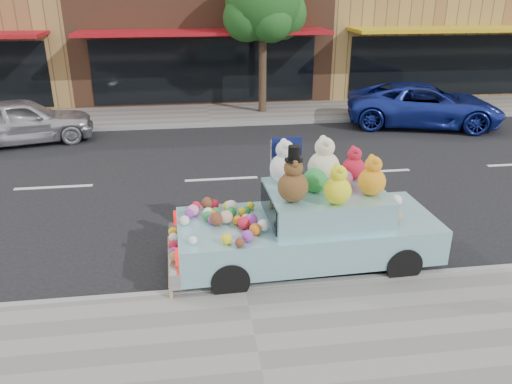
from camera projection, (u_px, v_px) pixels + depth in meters
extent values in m
plane|color=black|center=(221.00, 179.00, 12.37)|extent=(120.00, 120.00, 0.00)
cube|color=gray|center=(258.00, 355.00, 6.40)|extent=(60.00, 3.00, 0.12)
cube|color=gray|center=(208.00, 115.00, 18.29)|extent=(60.00, 3.00, 0.12)
cube|color=gray|center=(245.00, 290.00, 7.77)|extent=(60.00, 0.12, 0.13)
cube|color=gray|center=(211.00, 125.00, 16.92)|extent=(60.00, 0.12, 0.13)
cube|color=brown|center=(200.00, 8.00, 22.00)|extent=(10.00, 8.00, 7.00)
cube|color=black|center=(205.00, 71.00, 19.13)|extent=(8.50, 0.06, 2.40)
cube|color=#AA0F18|center=(205.00, 32.00, 17.75)|extent=(9.00, 1.80, 0.12)
cube|color=#A98547|center=(415.00, 7.00, 23.26)|extent=(10.00, 8.00, 7.00)
cube|color=black|center=(450.00, 66.00, 20.39)|extent=(8.50, 0.06, 2.40)
cube|color=gold|center=(468.00, 29.00, 19.01)|extent=(9.00, 1.80, 0.12)
cylinder|color=#38281C|center=(263.00, 71.00, 17.95)|extent=(0.28, 0.28, 3.20)
sphere|color=#164F1A|center=(263.00, 2.00, 17.06)|extent=(2.60, 2.60, 2.60)
sphere|color=#164F1A|center=(281.00, 14.00, 17.58)|extent=(1.80, 1.80, 1.80)
sphere|color=#164F1A|center=(246.00, 18.00, 17.00)|extent=(1.60, 1.60, 1.60)
sphere|color=#164F1A|center=(271.00, 22.00, 16.77)|extent=(1.40, 1.40, 1.40)
sphere|color=#164F1A|center=(252.00, 10.00, 17.69)|extent=(1.60, 1.60, 1.60)
imported|color=#B6B5BA|center=(22.00, 121.00, 14.94)|extent=(4.33, 2.60, 1.38)
imported|color=#1B2C97|center=(424.00, 105.00, 16.83)|extent=(5.57, 3.70, 1.42)
cylinder|color=black|center=(403.00, 264.00, 8.03)|extent=(0.61, 0.22, 0.60)
cylinder|color=black|center=(367.00, 222.00, 9.45)|extent=(0.61, 0.22, 0.60)
cylinder|color=black|center=(230.00, 280.00, 7.60)|extent=(0.61, 0.22, 0.60)
cylinder|color=black|center=(220.00, 233.00, 9.02)|extent=(0.61, 0.22, 0.60)
cube|color=#8DC9D3|center=(306.00, 235.00, 8.43)|extent=(4.35, 1.83, 0.60)
cube|color=#8DC9D3|center=(325.00, 204.00, 8.26)|extent=(1.95, 1.56, 0.50)
cube|color=silver|center=(174.00, 254.00, 8.14)|extent=(0.22, 1.78, 0.26)
cube|color=red|center=(177.00, 257.00, 7.41)|extent=(0.07, 0.28, 0.16)
cube|color=red|center=(175.00, 218.00, 8.65)|extent=(0.07, 0.28, 0.16)
cube|color=black|center=(269.00, 208.00, 8.12)|extent=(0.08, 1.30, 0.40)
sphere|color=#563618|center=(293.00, 187.00, 7.66)|extent=(0.48, 0.48, 0.48)
sphere|color=#563618|center=(293.00, 168.00, 7.54)|extent=(0.30, 0.30, 0.30)
sphere|color=#563618|center=(295.00, 164.00, 7.41)|extent=(0.11, 0.11, 0.11)
sphere|color=#563618|center=(292.00, 160.00, 7.60)|extent=(0.11, 0.11, 0.11)
cylinder|color=black|center=(294.00, 160.00, 7.49)|extent=(0.28, 0.28, 0.02)
cylinder|color=black|center=(294.00, 153.00, 7.45)|extent=(0.18, 0.18, 0.22)
sphere|color=beige|center=(324.00, 167.00, 8.39)|extent=(0.54, 0.54, 0.54)
sphere|color=beige|center=(325.00, 147.00, 8.26)|extent=(0.34, 0.34, 0.34)
sphere|color=beige|center=(327.00, 143.00, 8.11)|extent=(0.13, 0.13, 0.13)
sphere|color=beige|center=(323.00, 139.00, 8.32)|extent=(0.13, 0.13, 0.13)
sphere|color=orange|center=(372.00, 182.00, 7.91)|extent=(0.44, 0.44, 0.44)
sphere|color=orange|center=(373.00, 165.00, 7.80)|extent=(0.27, 0.27, 0.27)
sphere|color=orange|center=(376.00, 161.00, 7.68)|extent=(0.10, 0.10, 0.10)
sphere|color=orange|center=(372.00, 157.00, 7.85)|extent=(0.10, 0.10, 0.10)
sphere|color=#AF1228|center=(353.00, 168.00, 8.55)|extent=(0.40, 0.40, 0.40)
sphere|color=#AF1228|center=(355.00, 154.00, 8.45)|extent=(0.25, 0.25, 0.25)
sphere|color=#AF1228|center=(357.00, 151.00, 8.34)|extent=(0.09, 0.09, 0.09)
sphere|color=#AF1228|center=(353.00, 148.00, 8.50)|extent=(0.09, 0.09, 0.09)
sphere|color=silver|center=(285.00, 168.00, 8.39)|extent=(0.51, 0.51, 0.51)
sphere|color=silver|center=(285.00, 150.00, 8.26)|extent=(0.32, 0.32, 0.32)
sphere|color=silver|center=(287.00, 146.00, 8.12)|extent=(0.12, 0.12, 0.12)
sphere|color=silver|center=(284.00, 142.00, 8.32)|extent=(0.12, 0.12, 0.12)
sphere|color=yellow|center=(337.00, 191.00, 7.59)|extent=(0.43, 0.43, 0.43)
sphere|color=yellow|center=(339.00, 174.00, 7.48)|extent=(0.26, 0.26, 0.26)
sphere|color=yellow|center=(341.00, 170.00, 7.36)|extent=(0.10, 0.10, 0.10)
sphere|color=yellow|center=(337.00, 166.00, 7.53)|extent=(0.10, 0.10, 0.10)
sphere|color=#217B32|center=(315.00, 181.00, 8.07)|extent=(0.40, 0.40, 0.40)
sphere|color=pink|center=(343.00, 179.00, 8.20)|extent=(0.32, 0.32, 0.32)
sphere|color=#C05F12|center=(212.00, 214.00, 8.31)|extent=(0.15, 0.15, 0.15)
sphere|color=#C05F12|center=(237.00, 220.00, 8.09)|extent=(0.16, 0.16, 0.16)
sphere|color=pink|center=(193.00, 210.00, 8.39)|extent=(0.20, 0.20, 0.20)
sphere|color=white|center=(263.00, 225.00, 7.87)|extent=(0.19, 0.19, 0.19)
sphere|color=#217B32|center=(231.00, 212.00, 8.34)|extent=(0.18, 0.18, 0.18)
sphere|color=white|center=(193.00, 240.00, 7.47)|extent=(0.13, 0.13, 0.13)
sphere|color=red|center=(231.00, 206.00, 8.58)|extent=(0.19, 0.19, 0.19)
sphere|color=beige|center=(231.00, 206.00, 8.53)|extent=(0.21, 0.21, 0.21)
sphere|color=#5D2C1A|center=(240.00, 243.00, 7.39)|extent=(0.15, 0.15, 0.15)
sphere|color=#217B32|center=(246.00, 211.00, 8.44)|extent=(0.15, 0.15, 0.15)
sphere|color=#C05F12|center=(255.00, 229.00, 7.75)|extent=(0.19, 0.19, 0.19)
sphere|color=purple|center=(189.00, 213.00, 8.32)|extent=(0.16, 0.16, 0.16)
sphere|color=gold|center=(227.00, 239.00, 7.47)|extent=(0.17, 0.17, 0.17)
sphere|color=gold|center=(242.00, 212.00, 8.40)|extent=(0.15, 0.15, 0.15)
sphere|color=#5D2C1A|center=(216.00, 219.00, 8.05)|extent=(0.22, 0.22, 0.22)
sphere|color=#5D2C1A|center=(207.00, 203.00, 8.65)|extent=(0.22, 0.22, 0.22)
sphere|color=gold|center=(250.00, 206.00, 8.63)|extent=(0.14, 0.14, 0.14)
sphere|color=red|center=(244.00, 223.00, 7.94)|extent=(0.20, 0.20, 0.20)
sphere|color=beige|center=(208.00, 213.00, 8.32)|extent=(0.18, 0.18, 0.18)
sphere|color=pink|center=(246.00, 219.00, 8.10)|extent=(0.18, 0.18, 0.18)
sphere|color=purple|center=(251.00, 220.00, 8.01)|extent=(0.22, 0.22, 0.22)
sphere|color=red|center=(196.00, 206.00, 8.60)|extent=(0.16, 0.16, 0.16)
sphere|color=purple|center=(247.00, 236.00, 7.55)|extent=(0.19, 0.19, 0.19)
sphere|color=beige|center=(185.00, 220.00, 8.07)|extent=(0.16, 0.16, 0.16)
sphere|color=gold|center=(228.00, 206.00, 8.56)|extent=(0.19, 0.19, 0.19)
sphere|color=purple|center=(212.00, 220.00, 8.12)|extent=(0.15, 0.15, 0.15)
sphere|color=red|center=(214.00, 204.00, 8.67)|extent=(0.16, 0.16, 0.16)
sphere|color=#217B32|center=(208.00, 216.00, 8.22)|extent=(0.16, 0.16, 0.16)
sphere|color=#217B32|center=(215.00, 211.00, 8.44)|extent=(0.13, 0.13, 0.13)
sphere|color=#D8A88C|center=(226.00, 217.00, 8.10)|extent=(0.22, 0.22, 0.22)
sphere|color=purple|center=(174.00, 251.00, 7.83)|extent=(0.13, 0.13, 0.13)
sphere|color=red|center=(174.00, 245.00, 7.95)|extent=(0.17, 0.17, 0.17)
sphere|color=olive|center=(174.00, 256.00, 7.65)|extent=(0.16, 0.16, 0.16)
sphere|color=beige|center=(173.00, 238.00, 8.21)|extent=(0.15, 0.15, 0.15)
sphere|color=purple|center=(173.00, 233.00, 8.37)|extent=(0.15, 0.15, 0.15)
sphere|color=#C05F12|center=(173.00, 234.00, 8.34)|extent=(0.15, 0.15, 0.15)
sphere|color=gold|center=(173.00, 232.00, 8.38)|extent=(0.17, 0.17, 0.17)
sphere|color=#C05F12|center=(380.00, 206.00, 8.52)|extent=(0.24, 0.24, 0.24)
sphere|color=red|center=(391.00, 214.00, 8.29)|extent=(0.16, 0.16, 0.16)
sphere|color=olive|center=(396.00, 217.00, 8.15)|extent=(0.21, 0.21, 0.21)
sphere|color=beige|center=(396.00, 200.00, 8.77)|extent=(0.21, 0.21, 0.21)
cylinder|color=#997A54|center=(171.00, 296.00, 7.45)|extent=(0.06, 0.06, 0.17)
sphere|color=#997A54|center=(171.00, 290.00, 7.41)|extent=(0.07, 0.07, 0.07)
cylinder|color=#997A54|center=(171.00, 292.00, 7.53)|extent=(0.06, 0.06, 0.17)
sphere|color=#997A54|center=(171.00, 287.00, 7.50)|extent=(0.07, 0.07, 0.07)
cylinder|color=#997A54|center=(171.00, 289.00, 7.62)|extent=(0.06, 0.06, 0.17)
sphere|color=#997A54|center=(170.00, 283.00, 7.58)|extent=(0.07, 0.07, 0.07)
cylinder|color=#997A54|center=(171.00, 285.00, 7.71)|extent=(0.06, 0.06, 0.17)
sphere|color=#997A54|center=(170.00, 280.00, 7.67)|extent=(0.07, 0.07, 0.07)
cylinder|color=#997A54|center=(171.00, 282.00, 7.79)|extent=(0.06, 0.06, 0.17)
sphere|color=#997A54|center=(170.00, 277.00, 7.75)|extent=(0.07, 0.07, 0.07)
cylinder|color=#997A54|center=(171.00, 279.00, 7.88)|extent=(0.06, 0.06, 0.17)
sphere|color=#997A54|center=(170.00, 273.00, 7.84)|extent=(0.07, 0.07, 0.07)
cylinder|color=#997A54|center=(171.00, 275.00, 7.96)|extent=(0.06, 0.06, 0.17)
sphere|color=#997A54|center=(170.00, 270.00, 7.93)|extent=(0.07, 0.07, 0.07)
cylinder|color=#997A54|center=(171.00, 272.00, 8.05)|extent=(0.06, 0.06, 0.17)
sphere|color=#997A54|center=(170.00, 267.00, 8.01)|extent=(0.07, 0.07, 0.07)
cylinder|color=#997A54|center=(170.00, 269.00, 8.14)|extent=(0.06, 0.06, 0.17)
sphere|color=#997A54|center=(170.00, 264.00, 8.10)|extent=(0.07, 0.07, 0.07)
cylinder|color=#997A54|center=(170.00, 266.00, 8.22)|extent=(0.06, 0.06, 0.17)
sphere|color=#997A54|center=(170.00, 261.00, 8.18)|extent=(0.07, 0.07, 0.07)
cylinder|color=#997A54|center=(170.00, 263.00, 8.31)|extent=(0.06, 0.06, 0.17)
sphere|color=#997A54|center=(170.00, 258.00, 8.27)|extent=(0.07, 0.07, 0.07)
cylinder|color=#997A54|center=(170.00, 261.00, 8.39)|extent=(0.06, 0.06, 0.17)
sphere|color=#997A54|center=(170.00, 256.00, 8.36)|extent=(0.07, 0.07, 0.07)
cylinder|color=#997A54|center=(170.00, 258.00, 8.48)|extent=(0.06, 0.06, 0.17)
sphere|color=#997A54|center=(170.00, 253.00, 8.44)|extent=(0.07, 0.07, 0.07)
cylinder|color=#997A54|center=(170.00, 255.00, 8.57)|extent=(0.06, 0.06, 0.17)
sphere|color=#997A54|center=(170.00, 250.00, 8.53)|extent=(0.07, 0.07, 0.07)
cylinder|color=#997A54|center=(170.00, 252.00, 8.65)|extent=(0.06, 0.06, 0.17)
sphere|color=#997A54|center=(170.00, 248.00, 8.61)|extent=(0.07, 0.07, 0.07)
cylinder|color=#997A54|center=(170.00, 250.00, 8.74)|extent=(0.06, 0.06, 0.17)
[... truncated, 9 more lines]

